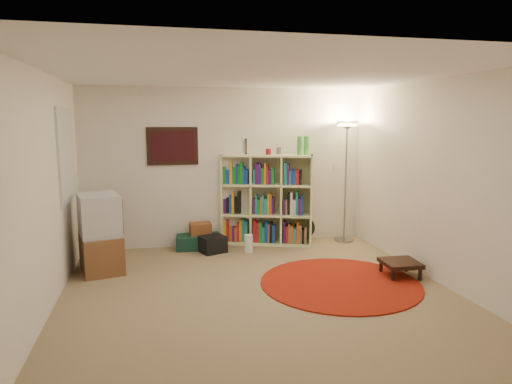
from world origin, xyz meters
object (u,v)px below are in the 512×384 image
floor_fan (304,229)px  side_table (400,264)px  bookshelf (266,201)px  floor_lamp (347,142)px  tv_stand (101,234)px  suitcase (198,242)px

floor_fan → side_table: floor_fan is taller
bookshelf → side_table: size_ratio=3.67×
floor_lamp → side_table: floor_lamp is taller
tv_stand → floor_lamp: bearing=-3.3°
floor_lamp → suitcase: bearing=177.5°
floor_fan → side_table: size_ratio=0.83×
floor_lamp → side_table: 2.32m
tv_stand → suitcase: (1.35, 0.82, -0.39)m
bookshelf → side_table: 2.42m
floor_fan → suitcase: size_ratio=0.57×
side_table → suitcase: bearing=141.7°
floor_lamp → side_table: bearing=-90.3°
bookshelf → floor_fan: (0.67, 0.01, -0.50)m
floor_lamp → side_table: (-0.01, -1.80, -1.47)m
floor_fan → tv_stand: size_ratio=0.38×
bookshelf → suitcase: 1.27m
side_table → floor_fan: bearing=107.6°
floor_fan → tv_stand: tv_stand is taller
suitcase → side_table: 3.08m
bookshelf → floor_lamp: floor_lamp is taller
suitcase → tv_stand: bearing=-143.2°
floor_fan → suitcase: bearing=-165.2°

